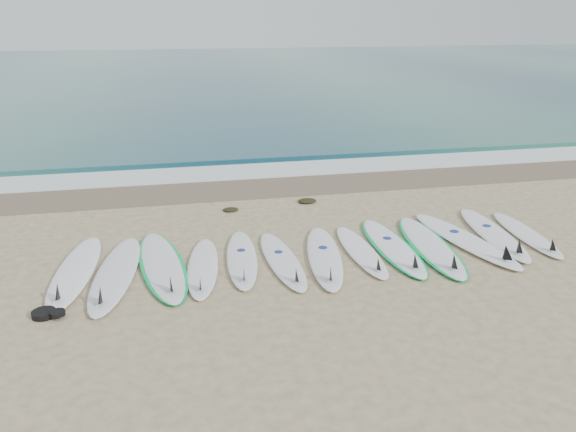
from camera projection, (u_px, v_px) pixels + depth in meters
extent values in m
plane|color=tan|center=(320.00, 254.00, 9.64)|extent=(120.00, 120.00, 0.00)
cube|color=#245C5E|center=(200.00, 72.00, 39.52)|extent=(120.00, 55.00, 0.03)
cube|color=brown|center=(275.00, 186.00, 13.40)|extent=(120.00, 1.80, 0.01)
cube|color=silver|center=(265.00, 170.00, 14.69)|extent=(120.00, 1.40, 0.04)
cube|color=#245C5E|center=(256.00, 156.00, 16.06)|extent=(120.00, 1.00, 0.10)
ellipsoid|color=white|center=(76.00, 270.00, 8.91)|extent=(0.82, 2.86, 0.09)
cone|color=black|center=(57.00, 291.00, 7.90)|extent=(0.26, 0.32, 0.30)
ellipsoid|color=silver|center=(116.00, 272.00, 8.84)|extent=(0.93, 2.95, 0.09)
cone|color=black|center=(100.00, 294.00, 7.79)|extent=(0.28, 0.34, 0.31)
ellipsoid|color=silver|center=(162.00, 264.00, 9.13)|extent=(0.97, 2.94, 0.09)
ellipsoid|color=#00C159|center=(162.00, 265.00, 9.13)|extent=(1.07, 2.98, 0.07)
cone|color=black|center=(171.00, 283.00, 8.13)|extent=(0.28, 0.34, 0.31)
ellipsoid|color=white|center=(203.00, 266.00, 9.07)|extent=(0.74, 2.39, 0.08)
cone|color=black|center=(200.00, 283.00, 8.22)|extent=(0.22, 0.27, 0.25)
ellipsoid|color=white|center=(242.00, 258.00, 9.38)|extent=(0.72, 2.47, 0.08)
cone|color=black|center=(244.00, 273.00, 8.51)|extent=(0.23, 0.28, 0.26)
cylinder|color=navy|center=(241.00, 250.00, 9.59)|extent=(0.15, 0.15, 0.01)
ellipsoid|color=white|center=(282.00, 260.00, 9.32)|extent=(0.63, 2.47, 0.08)
cone|color=black|center=(296.00, 275.00, 8.46)|extent=(0.22, 0.27, 0.26)
cylinder|color=navy|center=(279.00, 252.00, 9.52)|extent=(0.15, 0.15, 0.01)
ellipsoid|color=white|center=(324.00, 256.00, 9.45)|extent=(1.00, 2.72, 0.09)
cone|color=black|center=(331.00, 273.00, 8.48)|extent=(0.27, 0.32, 0.28)
cylinder|color=navy|center=(323.00, 247.00, 9.68)|extent=(0.18, 0.18, 0.01)
ellipsoid|color=white|center=(360.00, 251.00, 9.68)|extent=(0.49, 2.33, 0.08)
cone|color=black|center=(378.00, 264.00, 8.84)|extent=(0.20, 0.25, 0.25)
ellipsoid|color=white|center=(392.00, 246.00, 9.85)|extent=(0.61, 2.70, 0.09)
ellipsoid|color=#00C159|center=(392.00, 246.00, 9.85)|extent=(0.70, 2.72, 0.06)
cone|color=black|center=(415.00, 261.00, 8.89)|extent=(0.23, 0.29, 0.29)
cylinder|color=navy|center=(387.00, 238.00, 10.08)|extent=(0.16, 0.16, 0.01)
ellipsoid|color=white|center=(430.00, 245.00, 9.88)|extent=(0.85, 2.89, 0.09)
ellipsoid|color=#00C159|center=(430.00, 245.00, 9.88)|extent=(0.95, 2.92, 0.07)
cone|color=black|center=(454.00, 261.00, 8.85)|extent=(0.27, 0.32, 0.30)
ellipsoid|color=white|center=(464.00, 239.00, 10.14)|extent=(1.08, 2.97, 0.09)
cone|color=black|center=(507.00, 252.00, 9.15)|extent=(0.29, 0.35, 0.31)
cylinder|color=navy|center=(454.00, 231.00, 10.37)|extent=(0.19, 0.19, 0.01)
ellipsoid|color=white|center=(492.00, 233.00, 10.43)|extent=(0.90, 2.80, 0.09)
cone|color=black|center=(519.00, 246.00, 9.43)|extent=(0.27, 0.32, 0.29)
cylinder|color=navy|center=(487.00, 226.00, 10.66)|extent=(0.18, 0.18, 0.01)
ellipsoid|color=white|center=(525.00, 234.00, 10.42)|extent=(0.70, 2.40, 0.08)
cone|color=black|center=(553.00, 245.00, 9.57)|extent=(0.22, 0.27, 0.25)
ellipsoid|color=black|center=(231.00, 210.00, 11.73)|extent=(0.33, 0.25, 0.06)
ellipsoid|color=black|center=(307.00, 201.00, 12.25)|extent=(0.41, 0.32, 0.08)
cylinder|color=black|center=(44.00, 314.00, 7.65)|extent=(0.32, 0.32, 0.08)
cylinder|color=black|center=(58.00, 313.00, 7.58)|extent=(0.20, 0.20, 0.06)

